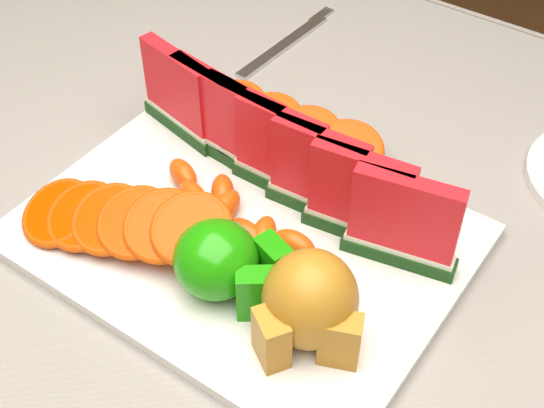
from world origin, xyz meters
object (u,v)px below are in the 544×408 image
Objects in this scene: apple_cluster at (224,263)px; fork at (287,43)px; pear_cluster at (310,304)px; platter at (243,236)px.

apple_cluster reaches higher than fork.
pear_cluster is at bearing -53.52° from fork.
pear_cluster is at bearing -28.44° from platter.
pear_cluster reaches higher than fork.
pear_cluster reaches higher than platter.
platter is at bearing 151.56° from pear_cluster.
platter is 0.34m from fork.
pear_cluster is (0.09, 0.00, 0.01)m from apple_cluster.
platter reaches higher than fork.
platter is 2.05× the size of fork.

